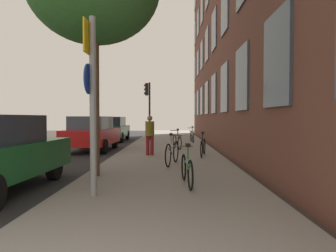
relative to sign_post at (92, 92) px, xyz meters
name	(u,v)px	position (x,y,z in m)	size (l,w,h in m)	color
ground_plane	(103,147)	(-2.16, 10.62, -2.05)	(41.80, 41.80, 0.00)	#332D28
road_asphalt	(64,147)	(-4.26, 10.62, -2.04)	(7.00, 38.00, 0.01)	#232326
sidewalk	(169,146)	(1.34, 10.62, -1.99)	(4.20, 38.00, 0.12)	gray
sign_post	(92,92)	(0.00, 0.00, 0.00)	(0.16, 0.60, 3.31)	gray
traffic_light	(148,101)	(-0.06, 14.57, 0.65)	(0.43, 0.24, 3.77)	black
bicycle_0	(187,169)	(1.81, 0.90, -1.58)	(0.42, 1.60, 0.91)	black
bicycle_1	(172,152)	(1.50, 3.79, -1.54)	(0.55, 1.68, 0.98)	black
bicycle_2	(203,147)	(2.67, 5.86, -1.57)	(0.50, 1.66, 0.93)	black
bicycle_3	(177,141)	(1.75, 8.63, -1.56)	(0.51, 1.66, 0.94)	black
bicycle_4	(192,136)	(2.70, 12.33, -1.56)	(0.42, 1.66, 0.95)	black
pedestrian_0	(150,133)	(0.64, 6.17, -1.05)	(0.45, 0.45, 1.53)	maroon
car_1	(92,133)	(-2.26, 8.73, -1.21)	(1.97, 4.01, 1.62)	red
car_2	(113,129)	(-2.42, 14.69, -1.21)	(1.77, 4.11, 1.62)	#19662D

